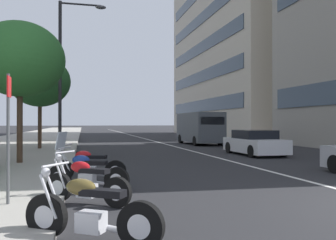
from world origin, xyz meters
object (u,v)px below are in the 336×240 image
street_tree_far_plaza (20,60)px  motorcycle_second_in_row (86,174)px  motorcycle_by_sign_pole (90,214)px  parking_sign_by_curb (8,125)px  delivery_van_ahead (200,127)px  street_tree_by_lamp_post (40,81)px  car_approaching_light (255,143)px  street_tree_mid_sidewalk (40,92)px  street_lamp_with_banners (67,61)px  motorcycle_nearest_camera (88,167)px  motorcycle_mid_row (86,185)px

street_tree_far_plaza → motorcycle_second_in_row: bearing=-156.9°
motorcycle_by_sign_pole → parking_sign_by_curb: 2.94m
delivery_van_ahead → street_tree_by_lamp_post: street_tree_by_lamp_post is taller
delivery_van_ahead → street_tree_far_plaza: (-11.88, 11.28, 2.83)m
motorcycle_second_in_row → street_tree_far_plaza: (5.77, 2.45, 3.72)m
street_tree_by_lamp_post → car_approaching_light: bearing=-115.8°
street_tree_mid_sidewalk → street_lamp_with_banners: bearing=-166.3°
street_lamp_with_banners → street_tree_mid_sidewalk: (10.26, 2.49, -0.90)m
motorcycle_second_in_row → street_tree_far_plaza: bearing=-41.5°
street_lamp_with_banners → street_tree_mid_sidewalk: bearing=13.7°
car_approaching_light → street_tree_by_lamp_post: street_tree_by_lamp_post is taller
parking_sign_by_curb → street_tree_far_plaza: size_ratio=0.45×
delivery_van_ahead → parking_sign_by_curb: 21.98m
motorcycle_nearest_camera → motorcycle_mid_row: bearing=103.7°
motorcycle_by_sign_pole → street_lamp_with_banners: bearing=-53.8°
motorcycle_by_sign_pole → delivery_van_ahead: delivery_van_ahead is taller
delivery_van_ahead → motorcycle_nearest_camera: bearing=149.9°
motorcycle_by_sign_pole → delivery_van_ahead: bearing=-79.4°
parking_sign_by_curb → street_lamp_with_banners: bearing=-2.3°
motorcycle_second_in_row → street_tree_by_lamp_post: 14.40m
street_lamp_with_banners → street_tree_by_lamp_post: bearing=36.3°
delivery_van_ahead → street_lamp_with_banners: (-6.25, 9.74, 3.79)m
delivery_van_ahead → street_tree_far_plaza: size_ratio=0.99×
motorcycle_second_in_row → motorcycle_nearest_camera: bearing=-67.8°
motorcycle_mid_row → street_tree_by_lamp_post: bearing=-43.2°
parking_sign_by_curb → motorcycle_mid_row: bearing=-78.6°
car_approaching_light → street_tree_by_lamp_post: (5.47, 11.30, 3.56)m
motorcycle_second_in_row → delivery_van_ahead: delivery_van_ahead is taller
motorcycle_mid_row → street_lamp_with_banners: 13.74m
car_approaching_light → street_tree_mid_sidewalk: 18.48m
motorcycle_nearest_camera → parking_sign_by_curb: parking_sign_by_curb is taller
motorcycle_nearest_camera → street_tree_by_lamp_post: (12.22, 2.67, 3.76)m
motorcycle_mid_row → street_tree_mid_sidewalk: street_tree_mid_sidewalk is taller
car_approaching_light → street_tree_far_plaza: bearing=101.5°
motorcycle_mid_row → street_tree_by_lamp_post: size_ratio=0.31×
motorcycle_by_sign_pole → street_tree_by_lamp_post: (17.66, 2.61, 3.75)m
motorcycle_second_in_row → car_approaching_light: bearing=-111.4°
motorcycle_second_in_row → motorcycle_nearest_camera: (1.45, -0.08, -0.02)m
motorcycle_by_sign_pole → street_tree_far_plaza: (9.76, 2.48, 3.73)m
motorcycle_mid_row → delivery_van_ahead: delivery_van_ahead is taller
car_approaching_light → delivery_van_ahead: delivery_van_ahead is taller
car_approaching_light → delivery_van_ahead: (9.45, -0.11, 0.70)m
motorcycle_by_sign_pole → street_tree_by_lamp_post: street_tree_by_lamp_post is taller
parking_sign_by_curb → delivery_van_ahead: bearing=-27.9°
motorcycle_second_in_row → street_lamp_with_banners: 12.35m
car_approaching_light → motorcycle_by_sign_pole: bearing=143.8°
motorcycle_by_sign_pole → motorcycle_mid_row: motorcycle_by_sign_pole is taller
delivery_van_ahead → street_tree_far_plaza: 16.63m
motorcycle_second_in_row → delivery_van_ahead: 19.75m
street_tree_by_lamp_post → motorcycle_by_sign_pole: bearing=-171.6°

